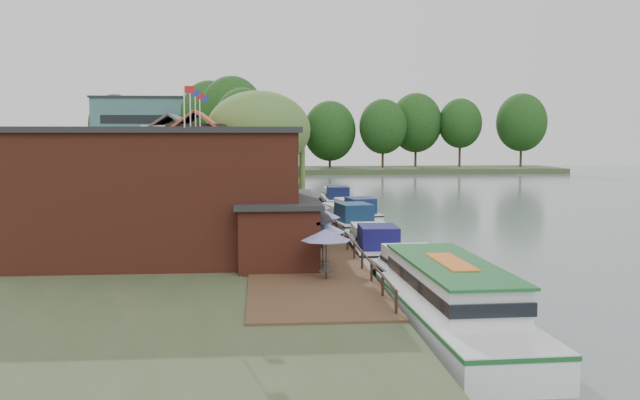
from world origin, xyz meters
name	(u,v)px	position (x,y,z in m)	size (l,w,h in m)	color
ground	(440,270)	(0.00, 0.00, 0.00)	(260.00, 260.00, 0.00)	slate
land_bank	(70,205)	(-30.00, 35.00, 0.50)	(50.00, 140.00, 1.00)	#384728
quay_deck	(294,230)	(-8.00, 10.00, 1.05)	(6.00, 50.00, 0.10)	#47301E
quay_rail	(331,223)	(-5.30, 10.50, 1.50)	(0.20, 49.00, 1.00)	black
pub	(194,193)	(-14.00, -1.00, 4.65)	(20.00, 11.00, 7.30)	maroon
hotel_block	(183,138)	(-22.00, 70.00, 7.15)	(25.40, 12.40, 12.30)	#38666B
cottage_a	(199,169)	(-15.00, 14.00, 5.25)	(8.60, 7.60, 8.50)	black
cottage_b	(174,163)	(-18.00, 24.00, 5.25)	(9.60, 8.60, 8.50)	beige
cottage_c	(225,159)	(-14.00, 33.00, 5.25)	(7.60, 7.60, 8.50)	black
willow	(259,154)	(-10.50, 19.00, 6.21)	(8.60, 8.60, 10.43)	#476B2D
umbrella_0	(326,254)	(-7.35, -7.35, 2.29)	(2.37, 2.37, 2.38)	navy
umbrella_1	(323,244)	(-7.25, -4.50, 2.29)	(2.31, 2.31, 2.38)	#1B4199
umbrella_2	(302,233)	(-8.10, -0.35, 2.29)	(2.43, 2.43, 2.38)	navy
umbrella_3	(321,228)	(-6.79, 1.69, 2.29)	(2.27, 2.27, 2.38)	navy
umbrella_4	(303,222)	(-7.70, 4.58, 2.29)	(2.29, 2.29, 2.38)	#1B4897
umbrella_5	(316,218)	(-6.67, 7.01, 2.29)	(1.96, 1.96, 2.38)	navy
cruiser_0	(423,272)	(-2.67, -7.16, 1.30)	(3.44, 10.62, 2.60)	white
cruiser_1	(374,241)	(-3.34, 3.40, 1.21)	(3.22, 9.96, 2.42)	white
cruiser_2	(346,217)	(-3.55, 15.92, 1.27)	(3.35, 10.36, 2.53)	silver
cruiser_3	(354,209)	(-2.01, 22.55, 1.17)	(3.13, 9.68, 2.34)	white
cruiser_4	(336,196)	(-2.26, 35.61, 1.18)	(3.16, 9.78, 2.37)	white
tour_boat	(455,301)	(-2.90, -13.65, 1.46)	(3.79, 13.42, 2.93)	silver
swan	(472,313)	(-1.37, -10.92, 0.22)	(0.44, 0.44, 0.44)	white
bank_tree_0	(244,140)	(-12.27, 42.94, 7.08)	(6.75, 6.75, 12.16)	#143811
bank_tree_1	(232,132)	(-13.89, 50.82, 8.06)	(8.17, 8.17, 14.12)	#143811
bank_tree_2	(210,132)	(-17.18, 57.84, 8.02)	(7.74, 7.74, 14.04)	#143811
bank_tree_3	(231,137)	(-15.02, 78.00, 7.32)	(8.83, 8.83, 12.64)	#143811
bank_tree_4	(221,141)	(-17.15, 85.40, 6.59)	(7.82, 7.82, 11.19)	#143811
bank_tree_5	(252,134)	(-11.90, 95.21, 7.84)	(7.27, 7.27, 13.69)	#143811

